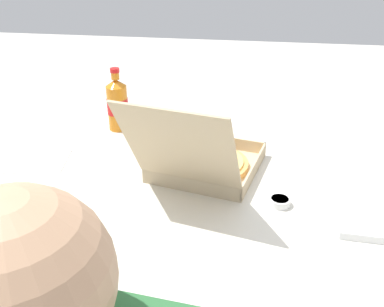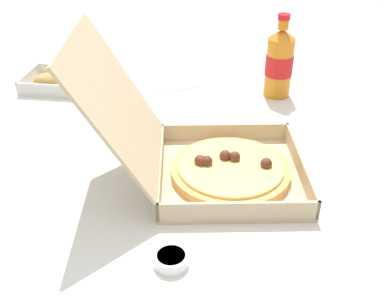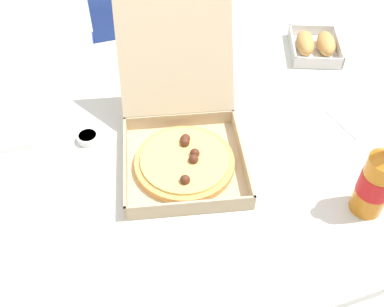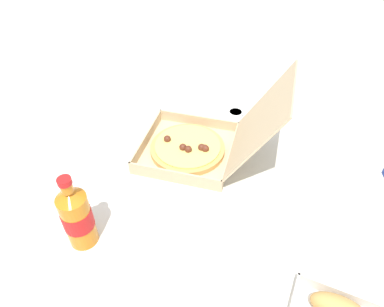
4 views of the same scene
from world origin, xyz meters
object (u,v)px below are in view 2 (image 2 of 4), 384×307
at_px(cola_bottle, 279,63).
at_px(paper_menu, 163,77).
at_px(bread_side_box, 59,79).
at_px(pizza_box_open, 211,159).
at_px(dipping_sauce_cup, 171,259).

height_order(cola_bottle, paper_menu, cola_bottle).
height_order(bread_side_box, paper_menu, bread_side_box).
distance_m(pizza_box_open, bread_side_box, 0.61).
bearing_deg(paper_menu, cola_bottle, -133.37).
distance_m(cola_bottle, paper_menu, 0.36).
xyz_separation_m(pizza_box_open, cola_bottle, (0.34, -0.28, 0.05)).
bearing_deg(cola_bottle, pizza_box_open, 140.22).
distance_m(bread_side_box, paper_menu, 0.30).
relative_size(pizza_box_open, bread_side_box, 2.11).
bearing_deg(pizza_box_open, paper_menu, -0.12).
bearing_deg(paper_menu, bread_side_box, 80.63).
distance_m(pizza_box_open, paper_menu, 0.54).
relative_size(pizza_box_open, dipping_sauce_cup, 8.73).
relative_size(bread_side_box, dipping_sauce_cup, 4.13).
bearing_deg(bread_side_box, cola_bottle, -108.28).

